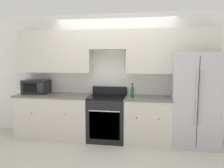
% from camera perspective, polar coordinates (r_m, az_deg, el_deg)
% --- Properties ---
extents(ground_plane, '(12.00, 12.00, 0.00)m').
position_cam_1_polar(ground_plane, '(4.37, -0.70, -15.76)').
color(ground_plane, beige).
extents(wall_back, '(8.00, 0.39, 2.60)m').
position_cam_1_polar(wall_back, '(4.60, 0.60, 5.10)').
color(wall_back, white).
rests_on(wall_back, ground_plane).
extents(lower_cabinets_left, '(1.57, 0.64, 0.91)m').
position_cam_1_polar(lower_cabinets_left, '(4.87, -14.76, -7.96)').
color(lower_cabinets_left, beige).
rests_on(lower_cabinets_left, ground_plane).
extents(lower_cabinets_right, '(0.91, 0.64, 0.91)m').
position_cam_1_polar(lower_cabinets_right, '(4.45, 9.28, -9.21)').
color(lower_cabinets_right, beige).
rests_on(lower_cabinets_right, ground_plane).
extents(oven_range, '(0.75, 0.65, 1.07)m').
position_cam_1_polar(oven_range, '(4.53, -1.23, -8.80)').
color(oven_range, black).
rests_on(oven_range, ground_plane).
extents(refrigerator, '(0.86, 0.77, 1.78)m').
position_cam_1_polar(refrigerator, '(4.49, 20.59, -3.70)').
color(refrigerator, '#B7B7BC').
rests_on(refrigerator, ground_plane).
extents(microwave, '(0.54, 0.35, 0.29)m').
position_cam_1_polar(microwave, '(5.03, -19.19, -0.66)').
color(microwave, black).
rests_on(microwave, lower_cabinets_left).
extents(bottle, '(0.06, 0.06, 0.28)m').
position_cam_1_polar(bottle, '(4.30, 5.32, -2.04)').
color(bottle, '#195928').
rests_on(bottle, lower_cabinets_right).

